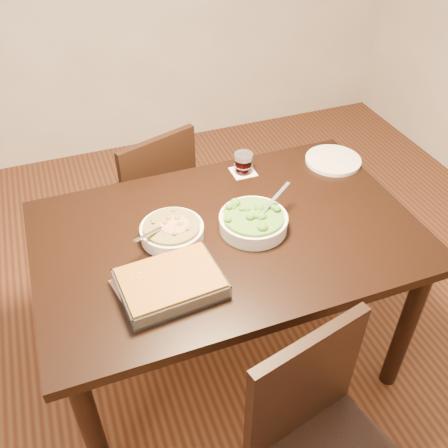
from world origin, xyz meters
The scene contains 11 objects.
ground centered at (0.00, 0.00, 0.00)m, with size 4.00×4.00×0.00m, color #452013.
table centered at (0.00, 0.00, 0.65)m, with size 1.40×0.90×0.75m.
magazine_a centered at (-0.30, -0.17, 0.75)m, with size 0.28×0.20×0.01m, color #B13532.
coaster centered at (0.20, 0.34, 0.75)m, with size 0.10×0.10×0.00m, color white.
stew_bowl centered at (-0.20, 0.04, 0.78)m, with size 0.23×0.23×0.09m.
broccoli_bowl centered at (0.09, -0.01, 0.78)m, with size 0.27×0.25×0.10m.
baking_dish centered at (-0.27, -0.20, 0.78)m, with size 0.34×0.26×0.06m.
wine_tumbler centered at (0.20, 0.34, 0.80)m, with size 0.08×0.08×0.09m.
dinner_plate centered at (0.60, 0.28, 0.76)m, with size 0.24×0.24×0.02m, color silver.
chair_near centered at (0.03, -0.71, 0.49)m, with size 0.49×0.49×0.87m.
chair_far centered at (-0.15, 0.69, 0.47)m, with size 0.50×0.50×0.84m.
Camera 1 is at (-0.50, -1.29, 1.95)m, focal length 40.00 mm.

